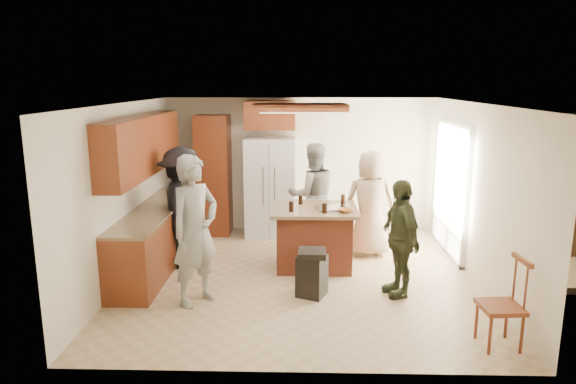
{
  "coord_description": "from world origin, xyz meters",
  "views": [
    {
      "loc": [
        0.02,
        -7.05,
        2.8
      ],
      "look_at": [
        -0.19,
        0.55,
        1.15
      ],
      "focal_mm": 32.0,
      "sensor_mm": 36.0,
      "label": 1
    }
  ],
  "objects_px": {
    "person_behind_left": "(313,195)",
    "person_counter": "(182,208)",
    "kitchen_island": "(314,237)",
    "person_side_right": "(400,238)",
    "person_behind_right": "(370,203)",
    "person_front_left": "(195,231)",
    "refrigerator": "(270,187)",
    "trash_bin": "(312,273)",
    "spindle_chair": "(502,307)"
  },
  "relations": [
    {
      "from": "person_front_left",
      "to": "person_behind_left",
      "type": "height_order",
      "value": "person_front_left"
    },
    {
      "from": "person_front_left",
      "to": "kitchen_island",
      "type": "height_order",
      "value": "person_front_left"
    },
    {
      "from": "person_behind_left",
      "to": "person_behind_right",
      "type": "bearing_deg",
      "value": 140.92
    },
    {
      "from": "person_behind_right",
      "to": "person_counter",
      "type": "bearing_deg",
      "value": 14.39
    },
    {
      "from": "refrigerator",
      "to": "kitchen_island",
      "type": "bearing_deg",
      "value": -65.37
    },
    {
      "from": "kitchen_island",
      "to": "trash_bin",
      "type": "bearing_deg",
      "value": -92.61
    },
    {
      "from": "kitchen_island",
      "to": "person_side_right",
      "type": "bearing_deg",
      "value": -42.75
    },
    {
      "from": "kitchen_island",
      "to": "refrigerator",
      "type": "bearing_deg",
      "value": 114.63
    },
    {
      "from": "person_counter",
      "to": "refrigerator",
      "type": "relative_size",
      "value": 1.03
    },
    {
      "from": "kitchen_island",
      "to": "person_behind_left",
      "type": "bearing_deg",
      "value": 89.98
    },
    {
      "from": "kitchen_island",
      "to": "spindle_chair",
      "type": "relative_size",
      "value": 1.29
    },
    {
      "from": "person_side_right",
      "to": "person_counter",
      "type": "xyz_separation_m",
      "value": [
        -3.1,
        1.0,
        0.14
      ]
    },
    {
      "from": "kitchen_island",
      "to": "person_front_left",
      "type": "bearing_deg",
      "value": -138.68
    },
    {
      "from": "person_behind_left",
      "to": "person_counter",
      "type": "relative_size",
      "value": 0.97
    },
    {
      "from": "person_front_left",
      "to": "person_behind_right",
      "type": "bearing_deg",
      "value": -13.1
    },
    {
      "from": "trash_bin",
      "to": "spindle_chair",
      "type": "height_order",
      "value": "spindle_chair"
    },
    {
      "from": "refrigerator",
      "to": "trash_bin",
      "type": "height_order",
      "value": "refrigerator"
    },
    {
      "from": "person_counter",
      "to": "kitchen_island",
      "type": "distance_m",
      "value": 2.05
    },
    {
      "from": "person_behind_right",
      "to": "refrigerator",
      "type": "bearing_deg",
      "value": -30.17
    },
    {
      "from": "person_front_left",
      "to": "person_side_right",
      "type": "xyz_separation_m",
      "value": [
        2.63,
        0.33,
        -0.18
      ]
    },
    {
      "from": "person_behind_left",
      "to": "trash_bin",
      "type": "height_order",
      "value": "person_behind_left"
    },
    {
      "from": "person_behind_left",
      "to": "spindle_chair",
      "type": "distance_m",
      "value": 3.95
    },
    {
      "from": "refrigerator",
      "to": "kitchen_island",
      "type": "xyz_separation_m",
      "value": [
        0.76,
        -1.67,
        -0.43
      ]
    },
    {
      "from": "person_behind_right",
      "to": "spindle_chair",
      "type": "relative_size",
      "value": 1.74
    },
    {
      "from": "person_counter",
      "to": "spindle_chair",
      "type": "xyz_separation_m",
      "value": [
        3.95,
        -2.36,
        -0.47
      ]
    },
    {
      "from": "refrigerator",
      "to": "person_behind_left",
      "type": "bearing_deg",
      "value": -39.54
    },
    {
      "from": "person_counter",
      "to": "spindle_chair",
      "type": "relative_size",
      "value": 1.86
    },
    {
      "from": "person_behind_right",
      "to": "kitchen_island",
      "type": "xyz_separation_m",
      "value": [
        -0.92,
        -0.58,
        -0.39
      ]
    },
    {
      "from": "person_side_right",
      "to": "kitchen_island",
      "type": "height_order",
      "value": "person_side_right"
    },
    {
      "from": "person_behind_left",
      "to": "refrigerator",
      "type": "bearing_deg",
      "value": -52.07
    },
    {
      "from": "person_counter",
      "to": "refrigerator",
      "type": "xyz_separation_m",
      "value": [
        1.23,
        1.69,
        -0.02
      ]
    },
    {
      "from": "person_front_left",
      "to": "person_counter",
      "type": "distance_m",
      "value": 1.41
    },
    {
      "from": "person_counter",
      "to": "refrigerator",
      "type": "bearing_deg",
      "value": -54.93
    },
    {
      "from": "person_behind_left",
      "to": "person_behind_right",
      "type": "distance_m",
      "value": 1.02
    },
    {
      "from": "person_behind_right",
      "to": "refrigerator",
      "type": "xyz_separation_m",
      "value": [
        -1.68,
        1.09,
        0.03
      ]
    },
    {
      "from": "person_behind_right",
      "to": "person_counter",
      "type": "relative_size",
      "value": 0.94
    },
    {
      "from": "person_behind_right",
      "to": "person_front_left",
      "type": "bearing_deg",
      "value": 40.98
    },
    {
      "from": "person_behind_left",
      "to": "refrigerator",
      "type": "distance_m",
      "value": 0.99
    },
    {
      "from": "person_side_right",
      "to": "spindle_chair",
      "type": "bearing_deg",
      "value": 16.61
    },
    {
      "from": "person_behind_right",
      "to": "person_side_right",
      "type": "relative_size",
      "value": 1.11
    },
    {
      "from": "person_front_left",
      "to": "person_behind_left",
      "type": "xyz_separation_m",
      "value": [
        1.53,
        2.38,
        -0.07
      ]
    },
    {
      "from": "person_counter",
      "to": "refrigerator",
      "type": "height_order",
      "value": "person_counter"
    },
    {
      "from": "person_side_right",
      "to": "refrigerator",
      "type": "height_order",
      "value": "refrigerator"
    },
    {
      "from": "person_counter",
      "to": "kitchen_island",
      "type": "bearing_deg",
      "value": -108.24
    },
    {
      "from": "spindle_chair",
      "to": "person_behind_right",
      "type": "bearing_deg",
      "value": 109.29
    },
    {
      "from": "person_side_right",
      "to": "refrigerator",
      "type": "distance_m",
      "value": 3.27
    },
    {
      "from": "person_front_left",
      "to": "person_side_right",
      "type": "height_order",
      "value": "person_front_left"
    },
    {
      "from": "refrigerator",
      "to": "spindle_chair",
      "type": "bearing_deg",
      "value": -56.13
    },
    {
      "from": "person_side_right",
      "to": "spindle_chair",
      "type": "distance_m",
      "value": 1.63
    },
    {
      "from": "person_side_right",
      "to": "person_counter",
      "type": "height_order",
      "value": "person_counter"
    }
  ]
}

